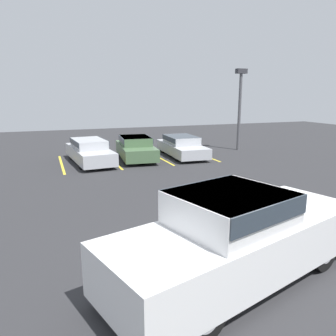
# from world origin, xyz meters

# --- Properties ---
(ground_plane) EXTENTS (60.00, 60.00, 0.00)m
(ground_plane) POSITION_xyz_m (0.00, 0.00, 0.00)
(ground_plane) COLOR #2D2D30
(stall_stripe_a) EXTENTS (0.12, 4.88, 0.01)m
(stall_stripe_a) POSITION_xyz_m (-2.73, 12.26, 0.00)
(stall_stripe_a) COLOR yellow
(stall_stripe_a) RESTS_ON ground_plane
(stall_stripe_b) EXTENTS (0.12, 4.88, 0.01)m
(stall_stripe_b) POSITION_xyz_m (-0.01, 12.26, 0.00)
(stall_stripe_b) COLOR yellow
(stall_stripe_b) RESTS_ON ground_plane
(stall_stripe_c) EXTENTS (0.12, 4.88, 0.01)m
(stall_stripe_c) POSITION_xyz_m (2.72, 12.26, 0.00)
(stall_stripe_c) COLOR yellow
(stall_stripe_c) RESTS_ON ground_plane
(stall_stripe_d) EXTENTS (0.12, 4.88, 0.01)m
(stall_stripe_d) POSITION_xyz_m (5.44, 12.26, 0.00)
(stall_stripe_d) COLOR yellow
(stall_stripe_d) RESTS_ON ground_plane
(pickup_truck) EXTENTS (6.00, 3.47, 1.86)m
(pickup_truck) POSITION_xyz_m (-0.04, -0.48, 0.92)
(pickup_truck) COLOR white
(pickup_truck) RESTS_ON ground_plane
(parked_sedan_a) EXTENTS (2.14, 4.92, 1.26)m
(parked_sedan_a) POSITION_xyz_m (-1.26, 12.16, 0.67)
(parked_sedan_a) COLOR #B7BABF
(parked_sedan_a) RESTS_ON ground_plane
(parked_sedan_b) EXTENTS (2.18, 4.57, 1.28)m
(parked_sedan_b) POSITION_xyz_m (1.34, 12.32, 0.68)
(parked_sedan_b) COLOR #4C6B47
(parked_sedan_b) RESTS_ON ground_plane
(parked_sedan_c) EXTENTS (2.02, 4.85, 1.19)m
(parked_sedan_c) POSITION_xyz_m (4.15, 12.25, 0.64)
(parked_sedan_c) COLOR #B7BABF
(parked_sedan_c) RESTS_ON ground_plane
(light_post) EXTENTS (0.70, 0.36, 5.20)m
(light_post) POSITION_xyz_m (8.54, 12.99, 3.23)
(light_post) COLOR #515156
(light_post) RESTS_ON ground_plane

